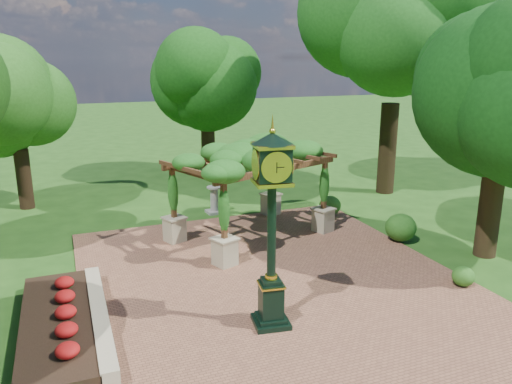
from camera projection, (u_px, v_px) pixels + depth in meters
name	position (u px, v px, depth m)	size (l,w,h in m)	color
ground	(292.00, 300.00, 12.54)	(120.00, 120.00, 0.00)	#1E4714
brick_plaza	(276.00, 283.00, 13.43)	(10.00, 12.00, 0.04)	brown
border_wall	(100.00, 318.00, 11.32)	(0.35, 5.00, 0.40)	#C6B793
flower_bed	(57.00, 326.00, 11.01)	(1.50, 5.00, 0.36)	red
pedestal_clock	(272.00, 214.00, 10.66)	(1.00, 1.00, 4.48)	black
pergola	(251.00, 161.00, 16.30)	(5.87, 4.76, 3.20)	tan
sundial	(214.00, 201.00, 19.47)	(0.65, 0.65, 1.07)	#97978F
shrub_front	(463.00, 276.00, 13.20)	(0.59, 0.59, 0.53)	#285D1A
shrub_mid	(401.00, 227.00, 16.42)	(1.01, 1.01, 0.91)	#225317
shrub_back	(330.00, 205.00, 19.14)	(0.83, 0.83, 0.75)	#295D1A
tree_west_far	(14.00, 101.00, 19.12)	(3.79, 3.79, 6.24)	black
tree_north	(206.00, 75.00, 24.76)	(4.19, 4.19, 7.38)	#312213
tree_east_far	(396.00, 28.00, 20.79)	(5.22, 5.22, 10.30)	black
tree_east_near	(506.00, 80.00, 14.05)	(4.67, 4.67, 7.70)	#362515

